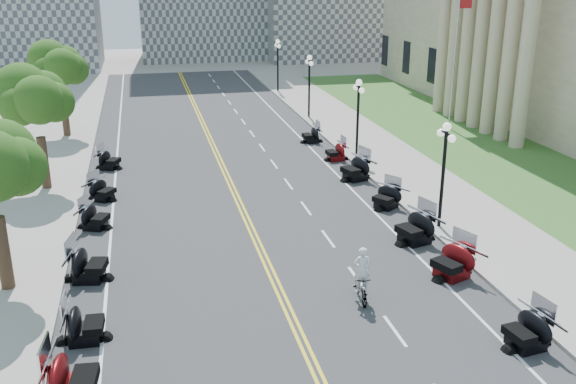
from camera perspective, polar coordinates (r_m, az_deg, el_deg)
ground at (r=24.89m, az=-0.94°, el=-8.43°), size 160.00×160.00×0.00m
road at (r=33.92m, az=-4.48°, el=-0.72°), size 16.00×90.00×0.01m
centerline_yellow_a at (r=33.90m, az=-4.68°, el=-0.72°), size 0.12×90.00×0.00m
centerline_yellow_b at (r=33.93m, az=-4.28°, el=-0.69°), size 0.12×90.00×0.00m
edge_line_north at (r=35.35m, az=5.83°, el=0.09°), size 0.12×90.00×0.00m
edge_line_south at (r=33.66m, az=-15.31°, el=-1.52°), size 0.12×90.00×0.00m
lane_dash_5 at (r=22.40m, az=9.48°, el=-12.07°), size 0.12×2.00×0.00m
lane_dash_6 at (r=25.66m, az=6.12°, el=-7.61°), size 0.12×2.00×0.00m
lane_dash_7 at (r=29.10m, az=3.59°, el=-4.16°), size 0.12×2.00×0.00m
lane_dash_8 at (r=32.67m, az=1.61°, el=-1.44°), size 0.12×2.00×0.00m
lane_dash_9 at (r=36.33m, az=0.03°, el=0.73°), size 0.12×2.00×0.00m
lane_dash_10 at (r=40.05m, az=-1.25°, el=2.51°), size 0.12×2.00×0.00m
lane_dash_11 at (r=43.83m, az=-2.32°, el=3.98°), size 0.12×2.00×0.00m
lane_dash_12 at (r=47.64m, az=-3.23°, el=5.21°), size 0.12×2.00×0.00m
lane_dash_13 at (r=51.47m, az=-4.00°, el=6.26°), size 0.12×2.00×0.00m
lane_dash_14 at (r=55.34m, az=-4.66°, el=7.16°), size 0.12×2.00×0.00m
lane_dash_15 at (r=59.22m, az=-5.24°, el=7.95°), size 0.12×2.00×0.00m
lane_dash_16 at (r=63.11m, az=-5.76°, el=8.64°), size 0.12×2.00×0.00m
lane_dash_17 at (r=67.02m, az=-6.21°, el=9.24°), size 0.12×2.00×0.00m
lane_dash_18 at (r=70.94m, az=-6.61°, el=9.78°), size 0.12×2.00×0.00m
lane_dash_19 at (r=74.86m, az=-6.98°, el=10.26°), size 0.12×2.00×0.00m
sidewalk_north at (r=36.80m, az=11.89°, el=0.65°), size 5.00×90.00×0.15m
sidewalk_south at (r=34.11m, az=-22.20°, el=-1.91°), size 5.00×90.00×0.15m
lawn at (r=46.73m, az=15.70°, el=4.28°), size 9.00×60.00×0.10m
street_lamp_2 at (r=30.11m, az=13.60°, el=1.39°), size 0.50×1.20×4.90m
street_lamp_3 at (r=40.79m, az=6.21°, el=6.47°), size 0.50×1.20×4.90m
street_lamp_4 at (r=52.05m, az=1.89°, el=9.35°), size 0.50×1.20×4.90m
street_lamp_5 at (r=63.58m, az=-0.91°, el=11.17°), size 0.50×1.20×4.90m
flagpole at (r=49.48m, az=14.55°, el=11.05°), size 1.10×0.20×10.00m
tree_3 at (r=36.62m, az=-21.46°, el=7.22°), size 4.80×4.80×9.20m
tree_4 at (r=48.35m, az=-19.62°, el=10.08°), size 4.80×4.80×9.20m
motorcycle_n_4 at (r=22.30m, az=20.51°, el=-11.33°), size 2.19×2.19×1.35m
motorcycle_n_5 at (r=26.12m, az=14.42°, el=-5.87°), size 2.75×2.75×1.48m
motorcycle_n_6 at (r=28.95m, az=11.24°, el=-3.01°), size 2.73×2.73×1.54m
motorcycle_n_7 at (r=32.90m, az=8.75°, el=-0.34°), size 2.56×2.56×1.29m
motorcycle_n_8 at (r=37.04m, az=6.02°, el=2.20°), size 2.69×2.69×1.51m
motorcycle_n_9 at (r=40.83m, az=4.28°, el=3.67°), size 1.88×1.88×1.24m
motorcycle_n_10 at (r=44.98m, az=2.07°, el=5.18°), size 1.83×1.83×1.23m
motorcycle_s_4 at (r=19.65m, az=-18.73°, el=-15.23°), size 2.40×2.40×1.54m
motorcycle_s_5 at (r=22.29m, az=-17.70°, el=-10.99°), size 2.02×2.02×1.35m
motorcycle_s_6 at (r=26.26m, az=-17.37°, el=-6.02°), size 2.49×2.49×1.48m
motorcycle_s_7 at (r=31.30m, az=-16.82°, el=-2.04°), size 2.37×2.37×1.27m
motorcycle_s_8 at (r=34.99m, az=-16.19°, el=0.26°), size 2.46×2.46×1.24m
motorcycle_s_9 at (r=40.40m, az=-15.64°, el=2.84°), size 2.38×2.38×1.26m
bicycle at (r=23.85m, az=6.51°, el=-8.41°), size 0.70×1.84×1.08m
cyclist_rider at (r=23.22m, az=6.64°, el=-5.28°), size 0.65×0.43×1.78m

